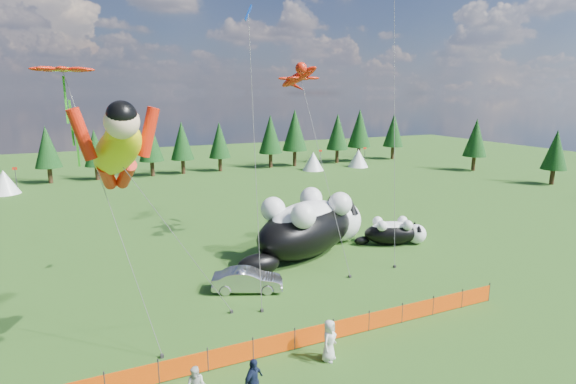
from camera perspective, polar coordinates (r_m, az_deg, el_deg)
The scene contains 13 objects.
ground at distance 24.39m, azimuth -0.02°, elevation -15.48°, with size 160.00×160.00×0.00m, color #133209.
safety_fence at distance 21.78m, azimuth 3.35°, elevation -17.66°, with size 22.06×0.06×1.10m.
tree_line at distance 65.70m, azimuth -16.29°, elevation 5.46°, with size 90.00×4.00×8.00m, color black, non-canonical shape.
festival_tents at distance 63.67m, azimuth -5.65°, elevation 3.33°, with size 50.00×3.20×2.80m, color white, non-canonical shape.
cat_large at distance 32.51m, azimuth 2.92°, elevation -4.21°, with size 11.57×7.85×4.45m.
cat_small at distance 35.68m, azimuth 13.38°, elevation -4.94°, with size 5.48×3.30×2.05m.
car at distance 26.97m, azimuth -5.16°, elevation -11.09°, with size 1.43×4.11×1.35m, color #BAB9BE.
spectator_c at distance 18.14m, azimuth -4.43°, elevation -22.93°, with size 1.09×0.56×1.86m, color #151E3B.
spectator_e at distance 20.56m, azimuth 5.25°, elevation -18.27°, with size 0.92×0.60×1.87m, color silver.
superhero_kite at distance 19.35m, azimuth -20.93°, elevation 4.88°, with size 8.09×6.03×12.19m.
gecko_kite at distance 35.17m, azimuth 1.37°, elevation 14.38°, with size 4.35×12.23×15.44m.
flower_kite at distance 23.12m, azimuth -26.66°, elevation 13.34°, with size 4.61×6.32×13.47m.
diamond_kite_a at distance 26.15m, azimuth -4.99°, elevation 20.56°, with size 1.27×4.55×16.64m.
Camera 1 is at (-8.77, -19.69, 11.42)m, focal length 28.00 mm.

